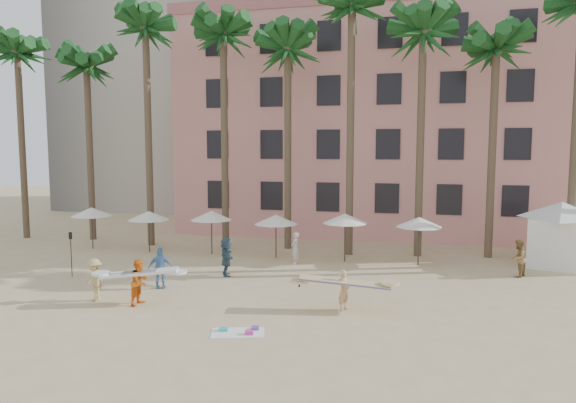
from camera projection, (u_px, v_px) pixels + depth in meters
The scene contains 10 objects.
ground at pixel (212, 335), 17.42m from camera, with size 120.00×120.00×0.00m, color #D1B789.
pink_hotel at pixel (418, 127), 40.16m from camera, with size 35.00×14.00×16.00m, color #DE8987.
palm_row at pixel (311, 36), 30.49m from camera, with size 44.40×5.40×16.30m.
umbrella_row at pixel (243, 217), 29.97m from camera, with size 22.50×2.70×2.73m.
cabana at pixel (561, 228), 27.43m from camera, with size 5.61×5.61×3.50m.
beach_towel at pixel (239, 332), 17.67m from camera, with size 2.01×1.47×0.14m.
carrier_yellow at pixel (344, 287), 20.05m from camera, with size 3.58×1.23×1.61m.
carrier_white at pixel (140, 280), 20.80m from camera, with size 3.13×1.66×1.87m.
beachgoers at pixel (257, 263), 24.30m from camera, with size 19.16×9.54×1.92m.
paddle at pixel (71, 248), 25.29m from camera, with size 0.18×0.04×2.23m.
Camera 1 is at (6.40, -15.81, 6.32)m, focal length 32.00 mm.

